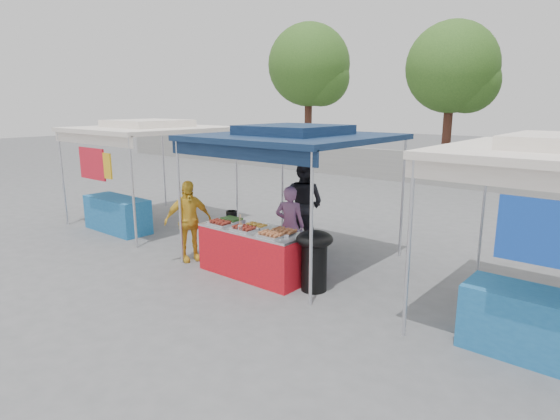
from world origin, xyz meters
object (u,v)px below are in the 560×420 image
Objects in this scene: wok_burner at (314,255)px; customer_person at (188,221)px; cooking_pot at (232,214)px; vendor_table at (254,252)px; helper_man at (304,203)px; vendor_woman at (290,226)px.

wok_burner is 2.75m from customer_person.
cooking_pot is at bearing -27.42° from customer_person.
helper_man reaches higher than vendor_table.
wok_burner reaches higher than vendor_table.
vendor_woman is 1.23m from helper_man.
helper_man is at bearing 73.08° from cooking_pot.
cooking_pot is 0.84m from customer_person.
cooking_pot is 0.21× the size of wok_burner.
vendor_woman reaches higher than wok_burner.
wok_burner is 0.67× the size of vendor_woman.
cooking_pot is 0.14× the size of vendor_woman.
vendor_table is 1.23m from wok_burner.
wok_burner is at bearing -6.11° from cooking_pot.
vendor_woman is at bearing 27.27° from cooking_pot.
cooking_pot is at bearing 158.27° from wok_burner.
vendor_woman is at bearing 81.78° from vendor_table.
vendor_table is 1.05m from cooking_pot.
vendor_woman is at bearing -34.65° from customer_person.
vendor_table is 9.63× the size of cooking_pot.
customer_person is at bearing 170.81° from wok_burner.
vendor_table is 2.05m from helper_man.
helper_man is (-1.59, 1.85, 0.33)m from wok_burner.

